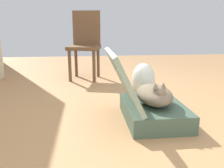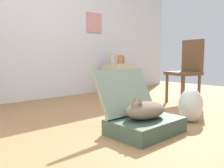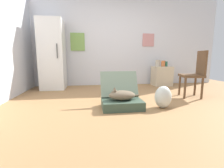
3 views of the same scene
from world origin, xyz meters
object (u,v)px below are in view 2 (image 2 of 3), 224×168
suitcase_base (145,126)px  cat (145,110)px  vase_short (122,60)px  chair (187,69)px  vase_round (120,59)px  plastic_bag_white (191,105)px  vase_tall (113,59)px  side_table (119,78)px

suitcase_base → cat: size_ratio=1.28×
suitcase_base → vase_short: bearing=49.4°
vase_short → chair: chair is taller
suitcase_base → vase_round: 2.61m
vase_short → vase_round: vase_round is taller
vase_round → chair: 1.41m
plastic_bag_white → vase_short: vase_short is taller
cat → vase_round: bearing=50.3°
vase_round → chair: bearing=-88.0°
vase_tall → vase_round: 0.15m
cat → chair: size_ratio=0.53×
cat → vase_tall: vase_tall is taller
plastic_bag_white → vase_round: 2.29m
side_table → vase_tall: size_ratio=2.97×
vase_short → side_table: bearing=-167.1°
vase_short → vase_round: (-0.13, -0.08, 0.01)m
plastic_bag_white → vase_tall: (0.81, 2.12, 0.48)m
cat → vase_short: (1.76, 2.04, 0.42)m
vase_short → chair: (-0.08, -1.49, -0.12)m
vase_tall → vase_short: size_ratio=1.33×
suitcase_base → side_table: (1.62, 2.01, 0.21)m
plastic_bag_white → vase_round: vase_round is taller
vase_round → vase_tall: bearing=149.2°
side_table → vase_round: 0.38m
plastic_bag_white → side_table: size_ratio=0.65×
cat → vase_round: vase_round is taller
cat → vase_round: size_ratio=3.02×
suitcase_base → plastic_bag_white: size_ratio=1.79×
side_table → vase_round: bearing=-90.0°
cat → vase_short: size_ratio=3.59×
plastic_bag_white → vase_round: (0.94, 2.04, 0.47)m
vase_round → vase_short: bearing=31.3°
vase_short → suitcase_base: bearing=-130.6°
cat → vase_tall: (1.50, 2.04, 0.45)m
plastic_bag_white → side_table: 2.29m
suitcase_base → vase_round: size_ratio=3.86×
vase_tall → chair: (0.18, -1.49, -0.15)m
suitcase_base → vase_round: vase_round is taller
chair → side_table: bearing=-165.0°
vase_short → plastic_bag_white: bearing=-116.8°
side_table → chair: (0.05, -1.46, 0.24)m
suitcase_base → chair: 1.82m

